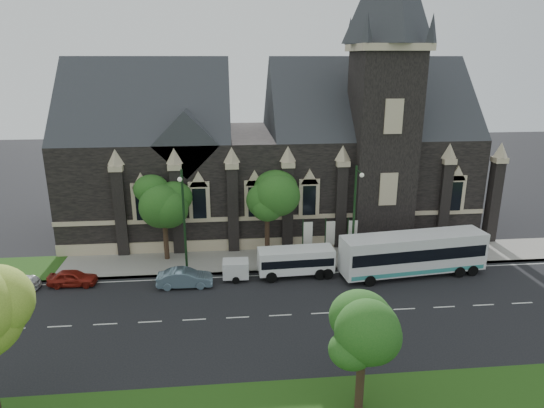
{
  "coord_description": "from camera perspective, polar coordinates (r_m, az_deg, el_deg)",
  "views": [
    {
      "loc": [
        -0.45,
        -29.42,
        17.36
      ],
      "look_at": [
        3.0,
        6.0,
        6.36
      ],
      "focal_mm": 31.39,
      "sensor_mm": 36.0,
      "label": 1
    }
  ],
  "objects": [
    {
      "name": "tree_park_east",
      "position": [
        24.7,
        11.2,
        -14.25
      ],
      "size": [
        3.4,
        3.4,
        6.28
      ],
      "color": "black",
      "rests_on": "ground"
    },
    {
      "name": "ground",
      "position": [
        34.16,
        -4.14,
        -13.42
      ],
      "size": [
        160.0,
        160.0,
        0.0
      ],
      "primitive_type": "plane",
      "color": "black",
      "rests_on": "ground"
    },
    {
      "name": "sedan",
      "position": [
        38.52,
        -10.41,
        -8.73
      ],
      "size": [
        4.36,
        1.55,
        1.44
      ],
      "primitive_type": "imported",
      "rotation": [
        0.0,
        0.0,
        1.56
      ],
      "color": "slate",
      "rests_on": "ground"
    },
    {
      "name": "car_far_white",
      "position": [
        42.7,
        -29.05,
        -8.14
      ],
      "size": [
        4.67,
        1.94,
        1.35
      ],
      "primitive_type": "imported",
      "rotation": [
        0.0,
        0.0,
        1.58
      ],
      "color": "silver",
      "rests_on": "ground"
    },
    {
      "name": "street_lamp_mid",
      "position": [
        38.68,
        -10.53,
        -1.59
      ],
      "size": [
        0.36,
        1.88,
        9.0
      ],
      "color": "#163217",
      "rests_on": "ground"
    },
    {
      "name": "tree_walk_right",
      "position": [
        41.92,
        -0.33,
        1.19
      ],
      "size": [
        4.08,
        4.08,
        7.8
      ],
      "color": "black",
      "rests_on": "ground"
    },
    {
      "name": "banner_flag_right",
      "position": [
        42.61,
        9.43,
        -3.65
      ],
      "size": [
        0.9,
        0.1,
        4.0
      ],
      "color": "#163217",
      "rests_on": "ground"
    },
    {
      "name": "banner_flag_left",
      "position": [
        41.78,
        4.11,
        -3.88
      ],
      "size": [
        0.9,
        0.1,
        4.0
      ],
      "color": "#163217",
      "rests_on": "ground"
    },
    {
      "name": "shuttle_bus",
      "position": [
        39.42,
        2.92,
        -6.75
      ],
      "size": [
        6.28,
        2.48,
        2.39
      ],
      "rotation": [
        0.0,
        0.0,
        0.05
      ],
      "color": "white",
      "rests_on": "ground"
    },
    {
      "name": "tour_coach",
      "position": [
        41.06,
        16.58,
        -5.67
      ],
      "size": [
        12.33,
        3.94,
        3.54
      ],
      "rotation": [
        0.0,
        0.0,
        0.11
      ],
      "color": "silver",
      "rests_on": "ground"
    },
    {
      "name": "street_lamp_near",
      "position": [
        39.91,
        9.91,
        -0.97
      ],
      "size": [
        0.36,
        1.88,
        9.0
      ],
      "color": "#163217",
      "rests_on": "ground"
    },
    {
      "name": "banner_flag_center",
      "position": [
        42.15,
        6.79,
        -3.77
      ],
      "size": [
        0.9,
        0.1,
        4.0
      ],
      "color": "#163217",
      "rests_on": "ground"
    },
    {
      "name": "sidewalk",
      "position": [
        42.59,
        -4.5,
        -6.83
      ],
      "size": [
        80.0,
        5.0,
        0.15
      ],
      "primitive_type": "cube",
      "color": "gray",
      "rests_on": "ground"
    },
    {
      "name": "museum",
      "position": [
        49.38,
        1.02,
        6.44
      ],
      "size": [
        40.0,
        17.7,
        29.9
      ],
      "color": "black",
      "rests_on": "ground"
    },
    {
      "name": "box_trailer",
      "position": [
        39.07,
        -4.37,
        -7.77
      ],
      "size": [
        3.04,
        1.79,
        1.61
      ],
      "rotation": [
        0.0,
        0.0,
        -0.03
      ],
      "color": "silver",
      "rests_on": "ground"
    },
    {
      "name": "tree_walk_left",
      "position": [
        42.11,
        -12.63,
        0.72
      ],
      "size": [
        3.91,
        3.91,
        7.64
      ],
      "color": "black",
      "rests_on": "ground"
    },
    {
      "name": "car_far_red",
      "position": [
        41.27,
        -22.8,
        -8.17
      ],
      "size": [
        3.83,
        1.68,
        1.28
      ],
      "primitive_type": "imported",
      "rotation": [
        0.0,
        0.0,
        1.53
      ],
      "color": "maroon",
      "rests_on": "ground"
    }
  ]
}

